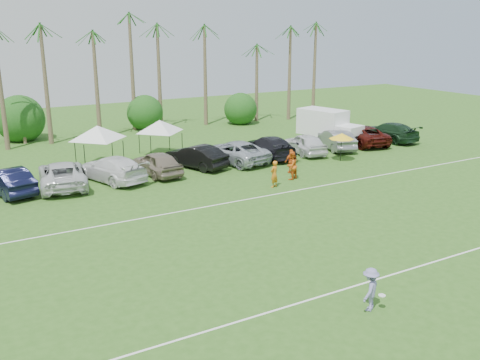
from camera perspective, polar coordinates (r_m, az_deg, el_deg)
ground at (r=20.78m, az=13.25°, el=-13.96°), size 120.00×120.00×0.00m
field_lines at (r=26.48m, az=1.40°, el=-6.67°), size 80.00×12.10×0.01m
palm_tree_4 at (r=51.66m, az=-20.57°, el=12.04°), size 2.40×2.40×8.90m
palm_tree_5 at (r=52.44m, az=-16.26°, el=13.42°), size 2.40×2.40×9.90m
palm_tree_6 at (r=53.53m, az=-12.05°, el=14.66°), size 2.40×2.40×10.90m
palm_tree_7 at (r=54.90m, az=-7.99°, el=15.77°), size 2.40×2.40×11.90m
palm_tree_8 at (r=57.04m, az=-3.10°, el=13.30°), size 2.40×2.40×8.90m
palm_tree_9 at (r=59.43m, az=1.32°, el=14.28°), size 2.40×2.40×9.90m
palm_tree_10 at (r=62.14m, az=5.42°, el=15.09°), size 2.40×2.40×10.90m
palm_tree_11 at (r=64.51m, az=8.47°, el=15.78°), size 2.40×2.40×11.90m
bush_tree_1 at (r=52.96m, az=-22.29°, el=5.73°), size 4.00×4.00×4.00m
bush_tree_2 at (r=55.76m, az=-9.97°, el=7.15°), size 4.00×4.00×4.00m
bush_tree_3 at (r=59.86m, az=-0.87°, el=7.99°), size 4.00×4.00×4.00m
sideline_player_a at (r=35.18m, az=3.67°, el=0.64°), size 0.76×0.63×1.79m
sideline_player_b at (r=37.06m, az=5.52°, el=1.54°), size 1.14×1.01×1.96m
sideline_player_c at (r=38.71m, az=5.51°, el=2.01°), size 1.06×0.52×1.74m
box_truck at (r=48.77m, az=9.48°, el=5.71°), size 3.63×6.27×3.05m
canopy_tent_left at (r=41.50m, az=-15.00°, el=5.62°), size 4.45×4.45×3.61m
canopy_tent_right at (r=44.17m, az=-8.58°, el=6.34°), size 4.17×4.17×3.38m
market_umbrella at (r=42.58m, az=10.80°, el=4.62°), size 1.98×1.98×2.21m
frisbee_player at (r=20.83m, az=13.72°, el=-11.27°), size 1.26×1.08×1.69m
parked_car_1 at (r=36.77m, az=-23.49°, el=-0.07°), size 2.96×5.47×1.71m
parked_car_2 at (r=37.06m, az=-18.46°, el=0.57°), size 3.72×6.51×1.71m
parked_car_3 at (r=37.60m, az=-13.52°, el=1.18°), size 4.13×6.35×1.71m
parked_car_4 at (r=38.52m, az=-8.83°, el=1.79°), size 2.46×5.18×1.71m
parked_car_5 at (r=40.18m, az=-4.71°, el=2.52°), size 3.51×5.50×1.71m
parked_car_6 at (r=41.57m, az=-0.59°, el=3.04°), size 3.97×6.59×1.71m
parked_car_7 at (r=43.35m, az=3.10°, el=3.57°), size 2.81×6.05×1.71m
parked_car_8 at (r=44.80m, az=6.97°, el=3.88°), size 2.87×5.30×1.71m
parked_car_9 at (r=46.85m, az=10.14°, el=4.29°), size 3.21×5.49×1.71m
parked_car_10 at (r=49.28m, az=12.79°, el=4.72°), size 3.94×6.58×1.71m
parked_car_11 at (r=51.44m, az=15.59°, el=4.99°), size 2.79×6.04×1.71m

